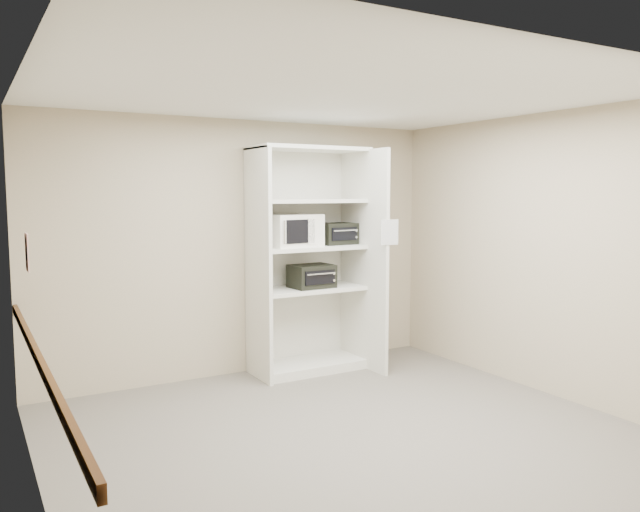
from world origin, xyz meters
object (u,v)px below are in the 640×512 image
shelving_unit (312,267)px  toaster_oven_upper (336,234)px  toaster_oven_lower (312,276)px  microwave (291,230)px

shelving_unit → toaster_oven_upper: shelving_unit is taller
toaster_oven_lower → toaster_oven_upper: bearing=7.5°
shelving_unit → toaster_oven_upper: bearing=2.1°
microwave → toaster_oven_upper: bearing=-9.2°
toaster_oven_lower → shelving_unit: bearing=52.6°
toaster_oven_upper → toaster_oven_lower: toaster_oven_upper is taller
shelving_unit → microwave: (-0.24, 0.03, 0.41)m
microwave → toaster_oven_upper: 0.55m
toaster_oven_upper → shelving_unit: bearing=177.4°
shelving_unit → toaster_oven_lower: size_ratio=5.44×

